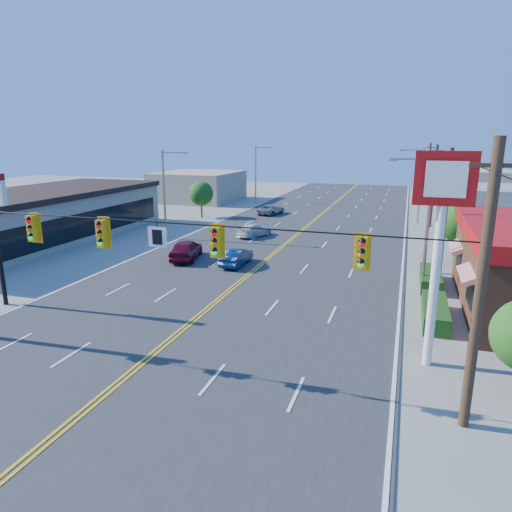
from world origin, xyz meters
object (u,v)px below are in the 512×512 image
(kfc_pylon, at_px, (441,218))
(car_white, at_px, (254,231))
(car_magenta, at_px, (186,250))
(signal_span, at_px, (127,249))
(car_blue, at_px, (236,257))
(car_silver, at_px, (271,210))

(kfc_pylon, distance_m, car_white, 26.53)
(car_magenta, bearing_deg, signal_span, 97.39)
(kfc_pylon, bearing_deg, car_white, 124.34)
(car_white, bearing_deg, car_magenta, 95.96)
(car_blue, xyz_separation_m, car_silver, (-4.17, 22.87, -0.03))
(kfc_pylon, xyz_separation_m, car_magenta, (-16.90, 11.91, -5.28))
(car_silver, bearing_deg, signal_span, 109.89)
(car_white, bearing_deg, signal_span, 117.16)
(signal_span, height_order, kfc_pylon, signal_span)
(signal_span, height_order, car_blue, signal_span)
(kfc_pylon, distance_m, car_silver, 38.69)
(car_blue, xyz_separation_m, car_white, (-1.98, 9.90, -0.04))
(signal_span, relative_size, car_blue, 6.47)
(signal_span, xyz_separation_m, car_blue, (-1.55, 15.53, -4.27))
(signal_span, relative_size, car_magenta, 5.42)
(car_magenta, bearing_deg, car_white, -115.86)
(car_blue, relative_size, car_silver, 0.89)
(signal_span, xyz_separation_m, car_white, (-3.53, 25.44, -4.30))
(signal_span, bearing_deg, car_magenta, 109.96)
(car_magenta, bearing_deg, car_silver, -102.71)
(kfc_pylon, relative_size, car_white, 2.11)
(kfc_pylon, relative_size, car_silver, 2.00)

